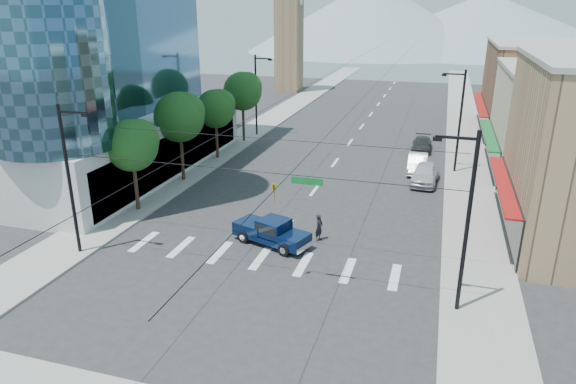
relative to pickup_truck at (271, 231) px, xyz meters
The scene contains 21 objects.
ground 3.63m from the pickup_truck, 86.72° to the right, with size 160.00×160.00×0.00m, color #28282B.
sidewalk_left 38.36m from the pickup_truck, 107.92° to the left, with size 4.00×120.00×0.15m, color gray.
sidewalk_right 38.48m from the pickup_truck, 71.51° to the left, with size 4.00×120.00×0.15m, color gray.
office_tower 31.15m from the pickup_truck, 158.36° to the left, with size 29.50×27.00×30.00m.
shop_mid 29.00m from the pickup_truck, 45.41° to the left, with size 12.00×14.00×9.00m, color tan.
shop_far 41.91m from the pickup_truck, 61.03° to the left, with size 12.00×18.00×10.00m, color brown.
clock_tower 61.50m from the pickup_truck, 105.57° to the left, with size 4.80×4.80×20.40m.
mountain_left 147.58m from the pickup_truck, 95.77° to the left, with size 80.00×80.00×22.00m, color gray.
mountain_right 158.00m from the pickup_truck, 82.64° to the left, with size 90.00×90.00×18.00m, color gray.
tree_near 11.90m from the pickup_truck, 166.61° to the left, with size 3.65×3.64×6.71m.
tree_midnear 15.24m from the pickup_truck, 138.59° to the left, with size 4.09×4.09×7.52m.
tree_midfar 20.25m from the pickup_truck, 123.24° to the left, with size 3.65×3.64×6.71m.
tree_far 26.39m from the pickup_truck, 114.74° to the left, with size 4.09×4.09×7.52m.
signal_rig 5.89m from the pickup_truck, 85.01° to the right, with size 21.80×0.20×9.00m.
lamp_pole_nw 28.77m from the pickup_truck, 111.56° to the left, with size 2.00×0.25×9.00m.
lamp_pole_ne 21.83m from the pickup_truck, 59.55° to the left, with size 2.00×0.25×9.00m.
pickup_truck is the anchor object (origin of this frame).
pedestrian 3.05m from the pickup_truck, 27.78° to the left, with size 0.64×0.42×1.74m, color black.
parked_car_near 17.04m from the pickup_truck, 59.76° to the left, with size 2.02×5.02×1.71m, color silver.
parked_car_mid 19.48m from the pickup_truck, 66.39° to the left, with size 1.67×4.78×1.57m, color silver.
parked_car_far 26.37m from the pickup_truck, 72.79° to the left, with size 1.88×4.64×1.35m, color #2B2C2E.
Camera 1 is at (9.12, -23.93, 14.00)m, focal length 32.00 mm.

